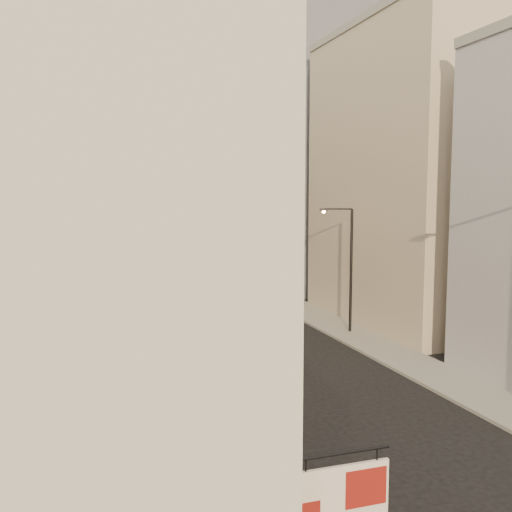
% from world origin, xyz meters
% --- Properties ---
extents(sidewalk_left, '(3.00, 140.00, 0.15)m').
position_xyz_m(sidewalk_left, '(-6.50, 55.00, 0.07)').
color(sidewalk_left, gray).
rests_on(sidewalk_left, ground).
extents(sidewalk_right, '(3.00, 140.00, 0.15)m').
position_xyz_m(sidewalk_right, '(6.50, 55.00, 0.07)').
color(sidewalk_right, gray).
rests_on(sidewalk_right, ground).
extents(near_building_left, '(8.30, 23.04, 12.30)m').
position_xyz_m(near_building_left, '(-10.99, 9.00, 6.02)').
color(near_building_left, '#5C291F').
rests_on(near_building_left, ground).
extents(left_bldg_beige, '(8.00, 12.00, 16.00)m').
position_xyz_m(left_bldg_beige, '(-12.00, 26.00, 8.00)').
color(left_bldg_beige, '#BDAC90').
rests_on(left_bldg_beige, ground).
extents(left_bldg_grey, '(8.00, 16.00, 20.00)m').
position_xyz_m(left_bldg_grey, '(-12.00, 42.00, 10.00)').
color(left_bldg_grey, '#98979D').
rests_on(left_bldg_grey, ground).
extents(left_bldg_tan, '(8.00, 18.00, 17.00)m').
position_xyz_m(left_bldg_tan, '(-12.00, 60.00, 8.50)').
color(left_bldg_tan, tan).
rests_on(left_bldg_tan, ground).
extents(left_bldg_wingrid, '(8.00, 20.00, 24.00)m').
position_xyz_m(left_bldg_wingrid, '(-12.00, 80.00, 12.00)').
color(left_bldg_wingrid, gray).
rests_on(left_bldg_wingrid, ground).
extents(right_bldg_beige, '(8.00, 16.00, 20.00)m').
position_xyz_m(right_bldg_beige, '(12.00, 30.00, 10.00)').
color(right_bldg_beige, '#BDAC90').
rests_on(right_bldg_beige, ground).
extents(right_bldg_wingrid, '(8.00, 20.00, 26.00)m').
position_xyz_m(right_bldg_wingrid, '(12.00, 50.00, 13.00)').
color(right_bldg_wingrid, gray).
rests_on(right_bldg_wingrid, ground).
extents(highrise, '(21.00, 23.00, 51.20)m').
position_xyz_m(highrise, '(18.00, 78.00, 25.66)').
color(highrise, gray).
rests_on(highrise, ground).
extents(clock_tower, '(14.00, 14.00, 44.90)m').
position_xyz_m(clock_tower, '(-1.00, 92.00, 17.63)').
color(clock_tower, tan).
rests_on(clock_tower, ground).
extents(white_tower, '(8.00, 8.00, 41.50)m').
position_xyz_m(white_tower, '(10.00, 78.00, 18.61)').
color(white_tower, silver).
rests_on(white_tower, ground).
extents(streetlamp_mid, '(2.01, 0.91, 8.05)m').
position_xyz_m(streetlamp_mid, '(6.40, 27.94, 4.60)').
color(streetlamp_mid, black).
rests_on(streetlamp_mid, ground).
extents(streetlamp_far, '(2.06, 0.94, 8.26)m').
position_xyz_m(streetlamp_far, '(6.77, 47.00, 4.72)').
color(streetlamp_far, black).
rests_on(streetlamp_far, ground).
extents(traffic_light_left, '(0.57, 0.49, 5.00)m').
position_xyz_m(traffic_light_left, '(-6.27, 39.96, 3.67)').
color(traffic_light_left, black).
rests_on(traffic_light_left, ground).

